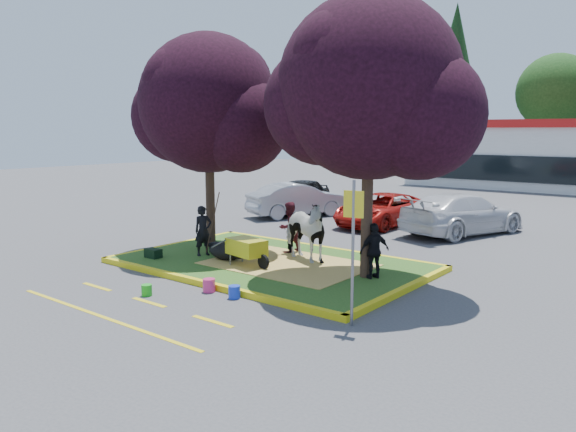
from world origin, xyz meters
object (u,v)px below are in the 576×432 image
Objects in this scene: car_black at (298,195)px; wheelbarrow at (247,247)px; bucket_green at (147,290)px; car_silver at (298,200)px; handler at (203,231)px; calf at (226,251)px; bucket_pink at (209,285)px; bucket_blue at (234,292)px; cow at (302,230)px; sign_post at (353,236)px.

wheelbarrow is at bearing -72.65° from car_black.
bucket_green is 0.06× the size of car_silver.
handler is 0.33× the size of car_silver.
bucket_pink is (1.58, -2.16, -0.24)m from calf.
bucket_blue is at bearing -103.53° from handler.
bucket_green is (-1.08, -4.49, -0.88)m from cow.
wheelbarrow is 0.44× the size of car_black.
cow is at bearing 71.97° from wheelbarrow.
car_black is at bearing 120.59° from sign_post.
calf is at bearing 142.40° from cow.
handler is 3.69m from bucket_green.
calf is 3.58× the size of bucket_pink.
cow is 0.46× the size of car_silver.
calf is at bearing 137.87° from bucket_blue.
cow is 1.04× the size of wheelbarrow.
handler is (-0.90, -0.01, 0.48)m from calf.
handler is 4.00m from bucket_blue.
handler reaches higher than wheelbarrow.
bucket_pink is 0.07× the size of car_silver.
cow is 6.46× the size of bucket_pink.
sign_post is at bearing -88.29° from handler.
car_black is at bearing 55.19° from cow.
cow reaches higher than handler.
car_black is (-3.85, 9.60, -0.12)m from handler.
car_black is (-4.74, 9.59, 0.37)m from calf.
sign_post is at bearing -114.45° from cow.
wheelbarrow is 0.69× the size of sign_post.
handler is 6.72m from sign_post.
car_black reaches higher than bucket_pink.
bucket_green is 13.97m from car_black.
bucket_blue reaches higher than bucket_green.
bucket_blue is at bearing 171.35° from sign_post.
bucket_blue is at bearing -151.95° from cow.
car_silver is (-6.26, 10.57, 0.59)m from bucket_blue.
bucket_blue is at bearing 0.00° from bucket_pink.
sign_post is (4.46, -1.88, 1.13)m from wheelbarrow.
calf is at bearing 148.67° from sign_post.
car_black is at bearing -28.40° from car_silver.
handler reaches higher than car_black.
bucket_pink is at bearing 180.00° from bucket_blue.
cow is at bearing -65.13° from car_black.
cow is 3.56m from bucket_blue.
bucket_green is 12.54m from car_silver.
car_black is (-5.71, 9.78, 0.10)m from wheelbarrow.
calf is 1.02m from wheelbarrow.
sign_post reaches higher than bucket_pink.
bucket_green is (-4.76, -1.20, -1.65)m from sign_post.
bucket_pink is 0.82m from bucket_blue.
wheelbarrow is 7.52× the size of bucket_green.
bucket_blue is at bearing 145.59° from car_silver.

